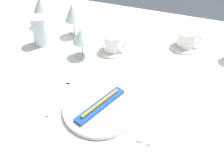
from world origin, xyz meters
name	(u,v)px	position (x,y,z in m)	size (l,w,h in m)	color
ground_plane	(115,165)	(0.00, 0.00, 0.00)	(6.00, 6.00, 0.00)	#383D47
dining_table	(116,82)	(0.00, 0.00, 0.66)	(1.80, 1.11, 0.74)	white
dinner_plate	(100,108)	(0.03, -0.25, 0.75)	(0.26, 0.26, 0.02)	white
toothbrush_package	(100,105)	(0.03, -0.25, 0.77)	(0.11, 0.21, 0.02)	blue
fork_outer	(61,94)	(-0.14, -0.22, 0.74)	(0.02, 0.21, 0.00)	beige
dinner_knife	(146,116)	(0.18, -0.22, 0.74)	(0.03, 0.23, 0.00)	beige
spoon_soup	(156,114)	(0.21, -0.21, 0.74)	(0.03, 0.21, 0.01)	beige
saucer_left	(112,50)	(-0.05, 0.10, 0.74)	(0.12, 0.12, 0.01)	white
coffee_cup_left	(113,43)	(-0.05, 0.10, 0.79)	(0.10, 0.08, 0.07)	white
saucer_right	(185,46)	(0.24, 0.24, 0.74)	(0.13, 0.13, 0.01)	white
coffee_cup_right	(187,39)	(0.25, 0.24, 0.78)	(0.11, 0.08, 0.07)	white
wine_glass_centre	(73,13)	(-0.27, 0.17, 0.85)	(0.08, 0.08, 0.16)	silver
wine_glass_right	(41,5)	(-0.45, 0.20, 0.85)	(0.08, 0.08, 0.16)	silver
wine_glass_far	(81,37)	(-0.16, 0.03, 0.83)	(0.08, 0.08, 0.13)	silver
drink_tumbler	(40,32)	(-0.38, 0.05, 0.80)	(0.07, 0.07, 0.13)	silver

